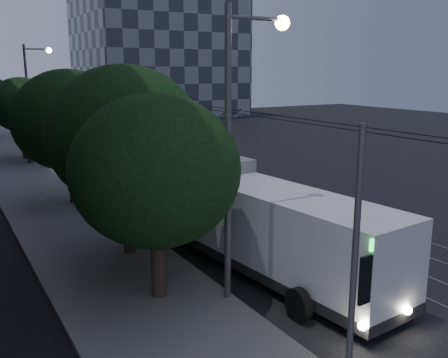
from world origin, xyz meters
TOP-DOWN VIEW (x-y plane):
  - ground at (0.00, 0.00)m, footprint 120.00×120.00m
  - sidewalk at (-7.50, 20.00)m, footprint 5.00×90.00m
  - tram_rails at (2.50, 20.00)m, footprint 4.52×90.00m
  - overhead_wires at (-4.97, 20.00)m, footprint 2.23×90.00m
  - building_distant_right at (18.00, 55.00)m, footprint 22.00×18.00m
  - trolleybus at (-2.90, -2.91)m, footprint 3.58×12.02m
  - pickup_silver at (-2.97, 12.45)m, footprint 3.39×6.02m
  - car_white_a at (-3.25, 18.80)m, footprint 2.40×4.00m
  - car_white_b at (-4.22, 21.04)m, footprint 3.68×5.46m
  - car_white_c at (-2.70, 28.31)m, footprint 2.42×3.96m
  - car_white_d at (-2.99, 30.84)m, footprint 3.23×4.74m
  - tree_0 at (-7.00, -3.57)m, footprint 5.06×5.06m
  - tree_1 at (-6.50, 0.47)m, footprint 5.70×5.70m
  - tree_2 at (-6.50, 8.96)m, footprint 5.73×5.73m
  - tree_3 at (-6.50, 22.00)m, footprint 3.92×3.92m
  - tree_4 at (-6.50, 24.20)m, footprint 4.65×4.65m
  - streetlamp_near at (-4.80, -4.71)m, footprint 2.16×0.44m
  - streetlamp_far at (-5.40, 25.25)m, footprint 2.19×0.44m

SIDE VIEW (x-z plane):
  - ground at x=0.00m, z-range 0.00..0.00m
  - tram_rails at x=2.50m, z-range 0.00..0.02m
  - sidewalk at x=-7.50m, z-range 0.00..0.15m
  - car_white_c at x=-2.70m, z-range 0.00..1.23m
  - car_white_a at x=-3.25m, z-range 0.00..1.28m
  - car_white_b at x=-4.22m, z-range 0.00..1.47m
  - car_white_d at x=-2.99m, z-range 0.00..1.50m
  - pickup_silver at x=-2.97m, z-range 0.00..1.59m
  - trolleybus at x=-2.90m, z-range -1.17..4.46m
  - overhead_wires at x=-4.97m, z-range 0.47..6.47m
  - tree_0 at x=-7.00m, z-range 0.90..7.28m
  - tree_3 at x=-6.50m, z-range 1.20..7.20m
  - tree_4 at x=-6.50m, z-range 1.10..7.53m
  - tree_2 at x=-6.50m, z-range 0.94..7.98m
  - tree_1 at x=-6.50m, z-range 1.03..8.25m
  - streetlamp_near at x=-4.80m, z-range 0.97..9.74m
  - streetlamp_far at x=-5.40m, z-range 0.97..9.87m
  - building_distant_right at x=18.00m, z-range 0.00..24.00m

